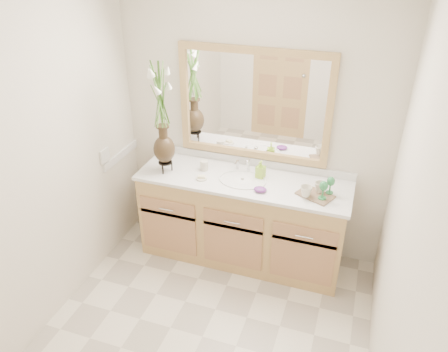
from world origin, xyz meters
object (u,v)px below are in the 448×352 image
at_px(flower_vase, 161,106).
at_px(tumbler, 204,165).
at_px(tray, 315,195).
at_px(soap_bottle, 261,170).

distance_m(flower_vase, tumbler, 0.66).
height_order(flower_vase, tray, flower_vase).
relative_size(tumbler, tray, 0.33).
height_order(soap_bottle, tray, soap_bottle).
bearing_deg(tumbler, tray, -6.82).
height_order(tumbler, soap_bottle, soap_bottle).
bearing_deg(tray, flower_vase, -154.80).
xyz_separation_m(flower_vase, tray, (1.31, 0.01, -0.60)).
bearing_deg(tumbler, flower_vase, -157.56).
bearing_deg(flower_vase, soap_bottle, 11.20).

